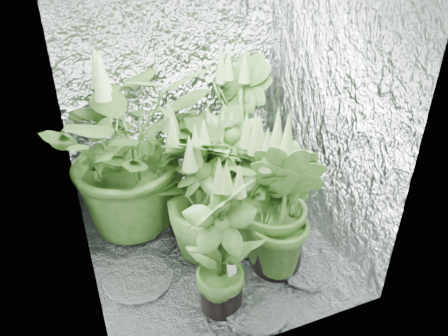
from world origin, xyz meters
TOP-DOWN VIEW (x-y plane):
  - ground at (0.00, 0.00)m, footprint 1.60×1.60m
  - walls at (0.00, 0.00)m, footprint 1.62×1.62m
  - plant_a at (-0.41, 0.48)m, footprint 1.24×1.24m
  - plant_b at (-0.07, 0.27)m, footprint 0.67×0.67m
  - plant_c at (0.45, 0.63)m, footprint 0.66×0.66m
  - plant_d at (-0.05, -0.01)m, footprint 0.68×0.68m
  - plant_e at (0.24, -0.06)m, footprint 0.86×0.86m
  - plant_f at (-0.13, -0.49)m, footprint 0.65×0.65m
  - plant_g at (0.34, -0.31)m, footprint 0.70×0.70m
  - plant_h at (0.18, 0.21)m, footprint 0.64×0.64m
  - circulation_fan at (0.62, 0.63)m, footprint 0.17×0.28m
  - plant_label at (-0.07, -0.51)m, footprint 0.06×0.04m

SIDE VIEW (x-z plane):
  - ground at x=0.00m, z-range 0.00..0.00m
  - circulation_fan at x=0.62m, z-range -0.03..0.30m
  - plant_label at x=-0.07m, z-range 0.26..0.34m
  - plant_h at x=0.18m, z-range -0.04..0.93m
  - plant_d at x=-0.05m, z-range -0.05..0.95m
  - plant_f at x=-0.13m, z-range -0.04..0.95m
  - plant_b at x=-0.07m, z-range -0.05..0.99m
  - plant_e at x=0.24m, z-range -0.03..0.97m
  - plant_g at x=0.34m, z-range -0.05..1.02m
  - plant_c at x=0.45m, z-range -0.04..1.18m
  - plant_a at x=-0.41m, z-range -0.03..1.32m
  - walls at x=0.00m, z-range 0.00..2.00m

